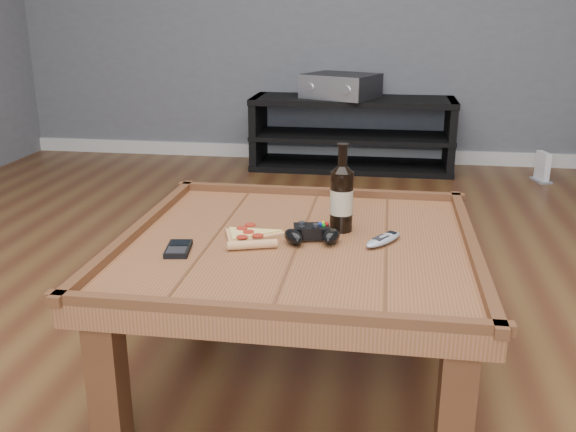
# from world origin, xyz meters

# --- Properties ---
(ground) EXTENTS (6.00, 6.00, 0.00)m
(ground) POSITION_xyz_m (0.00, 0.00, 0.00)
(ground) COLOR #482614
(ground) RESTS_ON ground
(baseboard) EXTENTS (5.00, 0.02, 0.10)m
(baseboard) POSITION_xyz_m (0.00, 2.99, 0.05)
(baseboard) COLOR silver
(baseboard) RESTS_ON ground
(coffee_table) EXTENTS (1.03, 1.03, 0.48)m
(coffee_table) POSITION_xyz_m (0.00, 0.00, 0.39)
(coffee_table) COLOR brown
(coffee_table) RESTS_ON ground
(media_console) EXTENTS (1.40, 0.45, 0.50)m
(media_console) POSITION_xyz_m (0.00, 2.75, 0.25)
(media_console) COLOR black
(media_console) RESTS_ON ground
(beer_bottle) EXTENTS (0.07, 0.07, 0.27)m
(beer_bottle) POSITION_xyz_m (0.11, 0.11, 0.56)
(beer_bottle) COLOR black
(beer_bottle) RESTS_ON coffee_table
(game_controller) EXTENTS (0.18, 0.14, 0.05)m
(game_controller) POSITION_xyz_m (0.04, -0.00, 0.47)
(game_controller) COLOR black
(game_controller) RESTS_ON coffee_table
(pizza_slice) EXTENTS (0.22, 0.29, 0.03)m
(pizza_slice) POSITION_xyz_m (-0.14, -0.01, 0.46)
(pizza_slice) COLOR tan
(pizza_slice) RESTS_ON coffee_table
(smartphone) EXTENTS (0.08, 0.13, 0.02)m
(smartphone) POSITION_xyz_m (-0.32, -0.13, 0.46)
(smartphone) COLOR black
(smartphone) RESTS_ON coffee_table
(remote_control) EXTENTS (0.13, 0.16, 0.02)m
(remote_control) POSITION_xyz_m (0.24, 0.02, 0.46)
(remote_control) COLOR #8E929B
(remote_control) RESTS_ON coffee_table
(av_receiver) EXTENTS (0.57, 0.53, 0.16)m
(av_receiver) POSITION_xyz_m (-0.09, 2.74, 0.58)
(av_receiver) COLOR black
(av_receiver) RESTS_ON media_console
(game_console) EXTENTS (0.12, 0.17, 0.20)m
(game_console) POSITION_xyz_m (1.26, 2.58, 0.09)
(game_console) COLOR gray
(game_console) RESTS_ON ground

